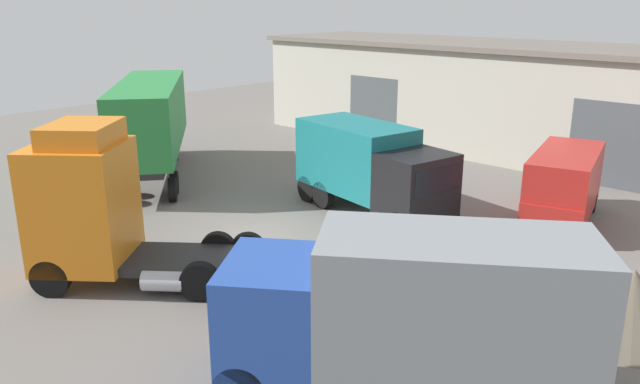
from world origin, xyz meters
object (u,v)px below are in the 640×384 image
Objects in this scene: container_trailer_green at (150,118)px; gravel_pile at (630,303)px; delivery_van_red at (563,185)px; box_truck_blue at (412,307)px; traffic_cone at (44,231)px; tractor_unit_orange at (98,208)px; box_truck_black at (371,165)px.

container_trailer_green is 20.39m from gravel_pile.
delivery_van_red is 12.15m from box_truck_blue.
delivery_van_red is 17.82m from traffic_cone.
delivery_van_red reaches higher than traffic_cone.
tractor_unit_orange is 11.38× the size of traffic_cone.
container_trailer_green is 8.28m from traffic_cone.
box_truck_black is at bearing -82.46° from box_truck_blue.
tractor_unit_orange is 13.72m from gravel_pile.
tractor_unit_orange is at bearing -26.18° from box_truck_blue.
box_truck_black is 12.28× the size of traffic_cone.
box_truck_blue reaches higher than box_truck_black.
tractor_unit_orange is 15.41m from delivery_van_red.
tractor_unit_orange is at bearing 178.46° from container_trailer_green.
gravel_pile is at bearing 19.13° from delivery_van_red.
box_truck_black is at bearing 56.17° from traffic_cone.
container_trailer_green is at bearing 120.43° from traffic_cone.
container_trailer_green is 10.68m from box_truck_black.
container_trailer_green reaches higher than traffic_cone.
box_truck_blue is (17.84, -5.61, -0.72)m from container_trailer_green.
container_trailer_green is 1.69× the size of delivery_van_red.
container_trailer_green is 16.56× the size of traffic_cone.
container_trailer_green is at bearing -79.57° from tractor_unit_orange.
tractor_unit_orange is 1.16× the size of delivery_van_red.
container_trailer_green is 17.20m from delivery_van_red.
traffic_cone is (-16.29, -6.53, -0.61)m from gravel_pile.
tractor_unit_orange reaches higher than box_truck_black.
box_truck_blue is 2.57× the size of gravel_pile.
container_trailer_green is 3.23× the size of gravel_pile.
box_truck_black reaches higher than traffic_cone.
tractor_unit_orange is 0.86× the size of box_truck_blue.
tractor_unit_orange is at bearing -43.25° from delivery_van_red.
delivery_van_red is at bearing -119.76° from container_trailer_green.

